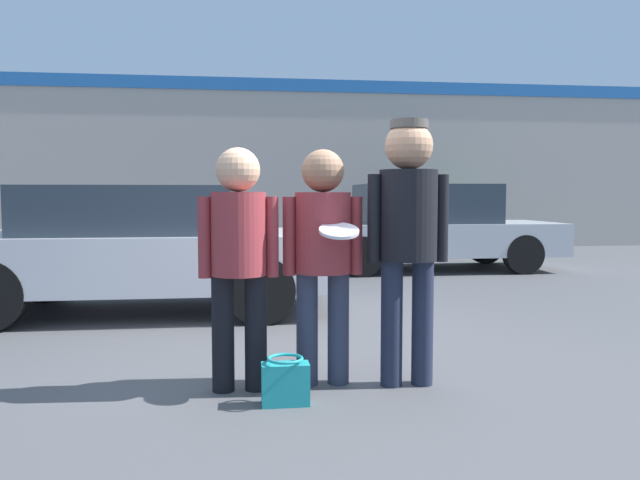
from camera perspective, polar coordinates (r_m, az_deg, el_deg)
ground_plane at (r=4.66m, az=0.21°, el=-12.36°), size 56.00×56.00×0.00m
storefront_building at (r=15.39m, az=-5.22°, el=6.97°), size 24.00×0.22×4.14m
person_left at (r=4.20m, az=-7.45°, el=-0.67°), size 0.54×0.37×1.64m
person_middle_with_frisbee at (r=4.31m, az=0.27°, el=-0.45°), size 0.56×0.59×1.64m
person_right at (r=4.32m, az=8.06°, el=1.51°), size 0.57×0.40×1.83m
parked_car_near at (r=7.32m, az=-16.22°, el=-0.67°), size 4.25×1.91×1.43m
parked_car_far at (r=11.26m, az=9.81°, el=1.15°), size 4.47×1.87×1.52m
shrub at (r=15.30m, az=11.41°, el=1.68°), size 1.40×1.40×1.40m
handbag at (r=4.03m, az=-3.18°, el=-12.83°), size 0.30×0.23×0.31m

